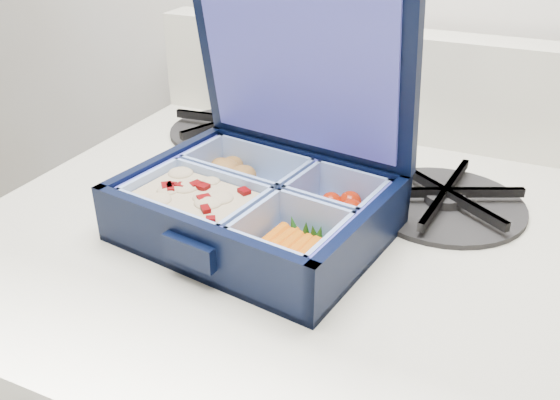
% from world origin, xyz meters
% --- Properties ---
extents(bento_box, '(0.28, 0.23, 0.06)m').
position_xyz_m(bento_box, '(0.42, 1.62, 0.96)').
color(bento_box, black).
rests_on(bento_box, stove).
extents(burner_grate, '(0.24, 0.24, 0.03)m').
position_xyz_m(burner_grate, '(0.58, 1.76, 0.94)').
color(burner_grate, black).
rests_on(burner_grate, stove).
extents(burner_grate_rear, '(0.20, 0.20, 0.02)m').
position_xyz_m(burner_grate_rear, '(0.27, 1.85, 0.94)').
color(burner_grate_rear, black).
rests_on(burner_grate_rear, stove).
extents(fork, '(0.16, 0.12, 0.01)m').
position_xyz_m(fork, '(0.47, 1.76, 0.93)').
color(fork, '#9E9DA7').
rests_on(fork, stove).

